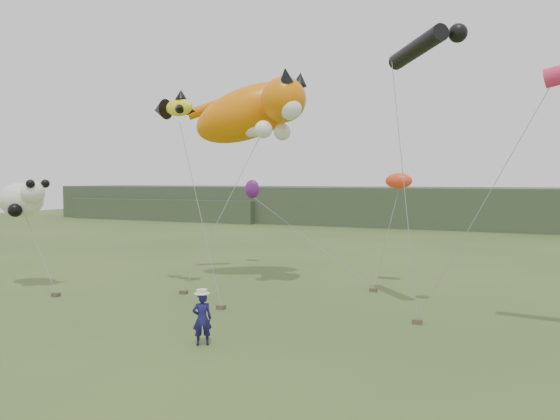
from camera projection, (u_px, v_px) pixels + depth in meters
The scene contains 9 objects.
ground at pixel (206, 337), 16.82m from camera, with size 120.00×120.00×0.00m, color #385123.
headland at pixel (397, 207), 58.87m from camera, with size 90.00×13.00×4.00m.
festival_attendant at pixel (202, 319), 16.02m from camera, with size 0.57×0.37×1.56m, color #18154E.
sandbag_anchors at pixel (245, 300), 21.69m from camera, with size 14.84×6.48×0.16m.
cat_kite at pixel (257, 111), 25.51m from camera, with size 7.18×4.66×4.12m.
fish_kite at pixel (172, 108), 23.79m from camera, with size 2.36×1.58×1.21m.
tube_kites at pixel (506, 52), 17.61m from camera, with size 8.70×4.16×2.54m.
panda_kite at pixel (22, 199), 24.38m from camera, with size 2.71×1.75×1.69m.
misc_kites at pixel (323, 185), 27.80m from camera, with size 9.94×3.46×1.39m.
Camera 1 is at (8.72, -14.28, 4.89)m, focal length 35.00 mm.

